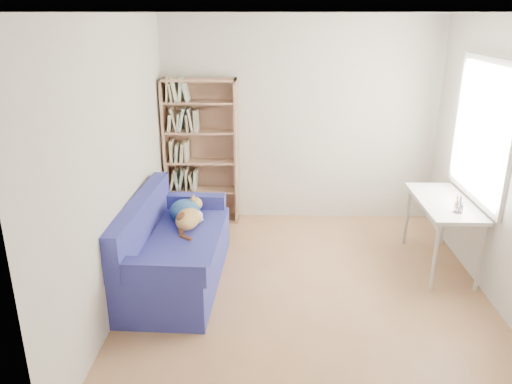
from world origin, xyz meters
TOP-DOWN VIEW (x-y plane):
  - ground at (0.00, 0.00)m, footprint 4.00×4.00m
  - room_shell at (0.10, 0.03)m, footprint 3.54×4.04m
  - sofa at (-1.34, 0.22)m, footprint 0.92×1.83m
  - bookshelf at (-1.25, 1.84)m, footprint 0.93×0.29m
  - desk at (1.46, 0.63)m, footprint 0.54×1.17m
  - pen_cup at (1.49, 0.30)m, footprint 0.09×0.09m

SIDE VIEW (x-z plane):
  - ground at x=0.00m, z-range 0.00..0.00m
  - sofa at x=-1.34m, z-range -0.11..0.78m
  - desk at x=1.46m, z-range 0.30..1.05m
  - pen_cup at x=1.49m, z-range 0.73..0.90m
  - bookshelf at x=-1.25m, z-range -0.07..1.78m
  - room_shell at x=0.10m, z-range 0.33..2.95m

